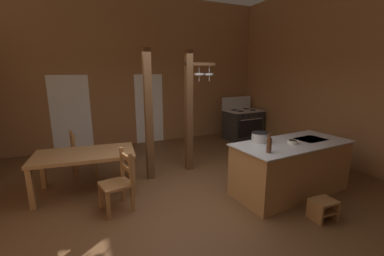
% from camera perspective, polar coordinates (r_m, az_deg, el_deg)
% --- Properties ---
extents(ground_plane, '(8.62, 8.45, 0.10)m').
position_cam_1_polar(ground_plane, '(4.53, -1.02, -16.51)').
color(ground_plane, brown).
extents(wall_back, '(8.62, 0.14, 4.23)m').
position_cam_1_polar(wall_back, '(7.68, -12.90, 12.15)').
color(wall_back, '#93663F').
rests_on(wall_back, ground_plane).
extents(wall_right, '(0.14, 8.45, 4.23)m').
position_cam_1_polar(wall_right, '(6.61, 33.12, 10.35)').
color(wall_right, '#93663F').
rests_on(wall_right, ground_plane).
extents(glazed_door_back_left, '(1.00, 0.01, 2.05)m').
position_cam_1_polar(glazed_door_back_left, '(7.54, -25.58, 2.88)').
color(glazed_door_back_left, white).
rests_on(glazed_door_back_left, ground_plane).
extents(glazed_panel_back_right, '(0.84, 0.01, 2.05)m').
position_cam_1_polar(glazed_panel_back_right, '(7.78, -9.56, 4.25)').
color(glazed_panel_back_right, white).
rests_on(glazed_panel_back_right, ground_plane).
extents(kitchen_island, '(2.23, 1.12, 0.93)m').
position_cam_1_polar(kitchen_island, '(4.93, 21.27, -8.26)').
color(kitchen_island, '#9E7044').
rests_on(kitchen_island, ground_plane).
extents(stove_range, '(1.19, 0.88, 1.32)m').
position_cam_1_polar(stove_range, '(8.31, 11.32, 0.92)').
color(stove_range, '#282828').
rests_on(stove_range, ground_plane).
extents(support_post_with_pot_rack, '(0.67, 0.21, 2.58)m').
position_cam_1_polar(support_post_with_pot_rack, '(5.43, -0.40, 4.60)').
color(support_post_with_pot_rack, brown).
rests_on(support_post_with_pot_rack, ground_plane).
extents(support_post_center, '(0.14, 0.14, 2.58)m').
position_cam_1_polar(support_post_center, '(5.02, -9.72, 2.58)').
color(support_post_center, brown).
rests_on(support_post_center, ground_plane).
extents(step_stool, '(0.37, 0.29, 0.30)m').
position_cam_1_polar(step_stool, '(4.40, 27.41, -15.63)').
color(step_stool, olive).
rests_on(step_stool, ground_plane).
extents(dining_table, '(1.79, 1.08, 0.74)m').
position_cam_1_polar(dining_table, '(4.93, -22.94, -6.13)').
color(dining_table, '#9E7044').
rests_on(dining_table, ground_plane).
extents(ladderback_chair_near_window, '(0.49, 0.49, 0.95)m').
position_cam_1_polar(ladderback_chair_near_window, '(5.81, -23.66, -5.43)').
color(ladderback_chair_near_window, olive).
rests_on(ladderback_chair_near_window, ground_plane).
extents(ladderback_chair_by_post, '(0.52, 0.52, 0.95)m').
position_cam_1_polar(ladderback_chair_by_post, '(4.23, -16.13, -11.63)').
color(ladderback_chair_by_post, olive).
rests_on(ladderback_chair_by_post, ground_plane).
extents(stockpot_on_counter, '(0.35, 0.28, 0.17)m').
position_cam_1_polar(stockpot_on_counter, '(4.60, 14.96, -2.01)').
color(stockpot_on_counter, '#B7BABF').
rests_on(stockpot_on_counter, kitchen_island).
extents(mixing_bowl_on_counter, '(0.16, 0.16, 0.06)m').
position_cam_1_polar(mixing_bowl_on_counter, '(4.70, 21.66, -2.91)').
color(mixing_bowl_on_counter, silver).
rests_on(mixing_bowl_on_counter, kitchen_island).
extents(bottle_tall_on_counter, '(0.08, 0.08, 0.31)m').
position_cam_1_polar(bottle_tall_on_counter, '(4.05, 16.96, -3.64)').
color(bottle_tall_on_counter, '#56331E').
rests_on(bottle_tall_on_counter, kitchen_island).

